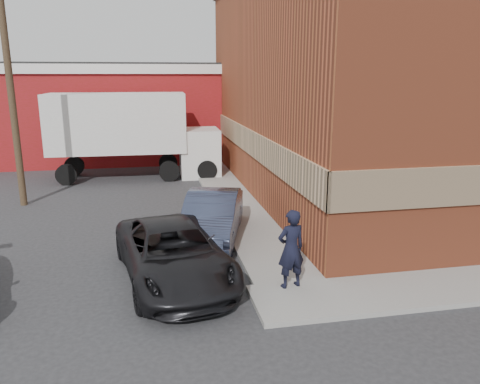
{
  "coord_description": "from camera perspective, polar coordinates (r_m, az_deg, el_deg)",
  "views": [
    {
      "loc": [
        -2.62,
        -9.97,
        4.97
      ],
      "look_at": [
        -0.22,
        2.1,
        1.87
      ],
      "focal_mm": 35.0,
      "sensor_mm": 36.0,
      "label": 1
    }
  ],
  "objects": [
    {
      "name": "ground",
      "position": [
        11.45,
        3.21,
        -11.62
      ],
      "size": [
        90.0,
        90.0,
        0.0
      ],
      "primitive_type": "plane",
      "color": "#28282B",
      "rests_on": "ground"
    },
    {
      "name": "brick_building",
      "position": [
        21.99,
        19.64,
        12.6
      ],
      "size": [
        14.25,
        18.25,
        9.36
      ],
      "color": "#9D4428",
      "rests_on": "ground"
    },
    {
      "name": "sidewalk_west",
      "position": [
        19.86,
        -1.54,
        -0.18
      ],
      "size": [
        1.8,
        18.0,
        0.12
      ],
      "primitive_type": "cube",
      "color": "gray",
      "rests_on": "ground"
    },
    {
      "name": "warehouse",
      "position": [
        30.24,
        -17.86,
        9.38
      ],
      "size": [
        16.3,
        8.3,
        5.6
      ],
      "color": "maroon",
      "rests_on": "ground"
    },
    {
      "name": "utility_pole",
      "position": [
        19.59,
        -26.27,
        12.07
      ],
      "size": [
        2.0,
        0.26,
        9.0
      ],
      "color": "#483624",
      "rests_on": "ground"
    },
    {
      "name": "man",
      "position": [
        10.94,
        6.24,
        -6.9
      ],
      "size": [
        0.77,
        0.59,
        1.88
      ],
      "primitive_type": "imported",
      "rotation": [
        0.0,
        0.0,
        3.36
      ],
      "color": "black",
      "rests_on": "sidewalk_south"
    },
    {
      "name": "sedan",
      "position": [
        14.35,
        -3.44,
        -3.04
      ],
      "size": [
        2.73,
        4.74,
        1.48
      ],
      "primitive_type": "imported",
      "rotation": [
        0.0,
        0.0,
        -0.28
      ],
      "color": "#313952",
      "rests_on": "ground"
    },
    {
      "name": "suv_a",
      "position": [
        11.71,
        -8.13,
        -7.39
      ],
      "size": [
        3.12,
        5.38,
        1.41
      ],
      "primitive_type": "imported",
      "rotation": [
        0.0,
        0.0,
        0.16
      ],
      "color": "black",
      "rests_on": "ground"
    },
    {
      "name": "box_truck",
      "position": [
        23.39,
        -12.68,
        7.42
      ],
      "size": [
        8.38,
        2.74,
        4.11
      ],
      "rotation": [
        0.0,
        0.0,
        -0.03
      ],
      "color": "silver",
      "rests_on": "ground"
    }
  ]
}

